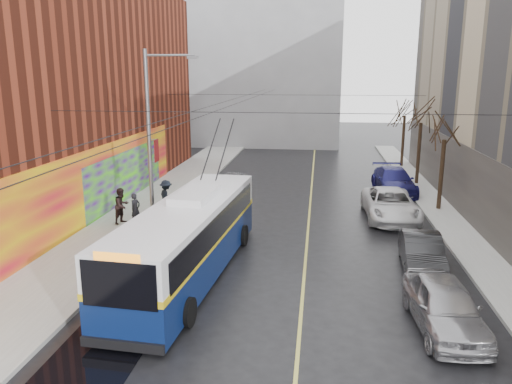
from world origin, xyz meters
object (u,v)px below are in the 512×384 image
parked_car_b (422,252)px  parked_car_c (390,204)px  following_car (231,183)px  trolleybus (189,238)px  parked_car_a (444,306)px  tree_mid (422,112)px  pedestrian_c (166,197)px  tree_near (446,126)px  parked_car_d (394,181)px  pedestrian_b (122,206)px  streetlight_pole (152,137)px  tree_far (405,107)px  pedestrian_a (136,209)px

parked_car_b → parked_car_c: bearing=95.8°
parked_car_c → following_car: (-9.87, 5.08, -0.15)m
trolleybus → parked_car_a: size_ratio=2.62×
trolleybus → tree_mid: bearing=60.7°
parked_car_a → parked_car_b: 5.04m
trolleybus → pedestrian_c: (-3.47, 8.16, -0.48)m
tree_near → parked_car_d: 6.30m
pedestrian_b → streetlight_pole: bearing=-90.8°
pedestrian_c → tree_far: bearing=-79.3°
parked_car_d → following_car: bearing=-177.7°
tree_near → trolleybus: bearing=-137.0°
tree_mid → following_car: 14.26m
tree_near → pedestrian_b: bearing=-163.5°
pedestrian_c → pedestrian_b: bearing=102.4°
parked_car_c → pedestrian_b: 14.56m
trolleybus → following_car: bearing=97.8°
parked_car_a → parked_car_b: (0.26, 5.03, -0.07)m
pedestrian_a → pedestrian_b: 0.82m
parked_car_a → parked_car_d: bearing=82.9°
pedestrian_c → tree_near: bearing=-115.8°
tree_mid → parked_car_a: bearing=-98.0°
tree_far → parked_car_a: (-3.01, -28.37, -4.35)m
following_car → pedestrian_a: size_ratio=2.38×
parked_car_a → following_car: bearing=115.6°
parked_car_b → following_car: parked_car_b is taller
tree_far → trolleybus: (-12.03, -25.22, -3.55)m
tree_near → streetlight_pole: bearing=-158.4°
following_car → tree_far: bearing=48.3°
tree_near → tree_far: 14.00m
tree_far → pedestrian_c: bearing=-132.3°
streetlight_pole → following_car: (2.22, 9.08, -4.18)m
streetlight_pole → pedestrian_c: size_ratio=4.68×
parked_car_c → pedestrian_c: 12.49m
trolleybus → tree_near: bearing=47.2°
trolleybus → pedestrian_a: size_ratio=7.40×
tree_near → pedestrian_c: (-15.50, -3.06, -3.86)m
following_car → pedestrian_b: pedestrian_b is taller
parked_car_c → pedestrian_a: 13.82m
parked_car_b → tree_far: bearing=86.7°
tree_far → pedestrian_b: 26.09m
streetlight_pole → pedestrian_c: (-0.36, 2.94, -3.74)m
tree_mid → pedestrian_a: 20.99m
streetlight_pole → parked_car_b: bearing=-15.1°
streetlight_pole → parked_car_a: 15.28m
following_car → tree_mid: bearing=25.0°
tree_near → pedestrian_b: size_ratio=3.37×
trolleybus → following_car: (-0.89, 14.30, -0.92)m
tree_near → parked_car_a: bearing=-101.8°
streetlight_pole → parked_car_b: streetlight_pole is taller
tree_near → tree_mid: size_ratio=0.96×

